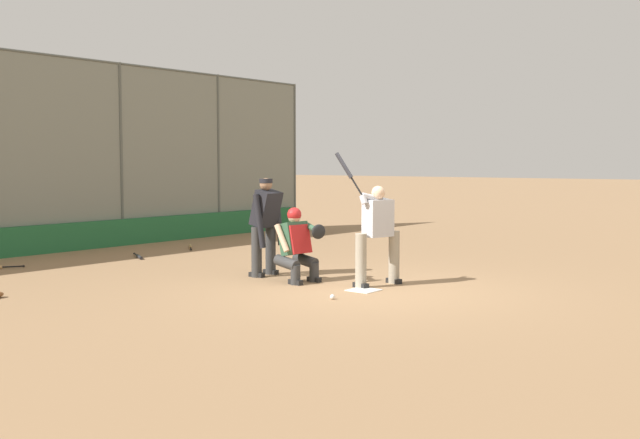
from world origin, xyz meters
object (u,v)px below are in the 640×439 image
Objects in this scene: batter_at_plate at (377,232)px; umpire_home at (266,223)px; spare_bat_by_padding at (139,256)px; baseball_loose at (332,297)px; catcher_behind_plate at (298,244)px; spare_bat_first_base_side at (190,247)px.

batter_at_plate reaches higher than umpire_home.
spare_bat_by_padding is 6.14m from baseball_loose.
catcher_behind_plate reaches higher than spare_bat_first_base_side.
batter_at_plate is 1.73× the size of catcher_behind_plate.
batter_at_plate reaches higher than spare_bat_first_base_side.
spare_bat_first_base_side is 7.22m from baseball_loose.
batter_at_plate is 1.36m from catcher_behind_plate.
baseball_loose is at bearing 17.07° from spare_bat_by_padding.
spare_bat_by_padding is at bearing 145.45° from spare_bat_first_base_side.
umpire_home is at bearing -66.99° from batter_at_plate.
baseball_loose is (1.17, 6.03, 0.00)m from spare_bat_by_padding.
umpire_home is (0.36, -2.11, 0.05)m from batter_at_plate.
spare_bat_by_padding is at bearing -74.38° from batter_at_plate.
umpire_home is at bearing -114.57° from baseball_loose.
batter_at_plate reaches higher than baseball_loose.
umpire_home is 23.19× the size of baseball_loose.
umpire_home is at bearing -165.25° from spare_bat_first_base_side.
batter_at_plate is 1.66m from baseball_loose.
spare_bat_first_base_side is (-1.63, -6.36, -0.84)m from batter_at_plate.
umpire_home reaches higher than spare_bat_by_padding.
batter_at_plate reaches higher than spare_bat_by_padding.
umpire_home reaches higher than spare_bat_first_base_side.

